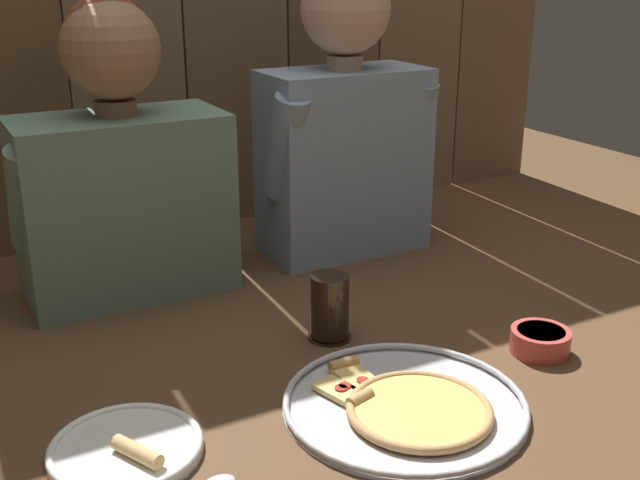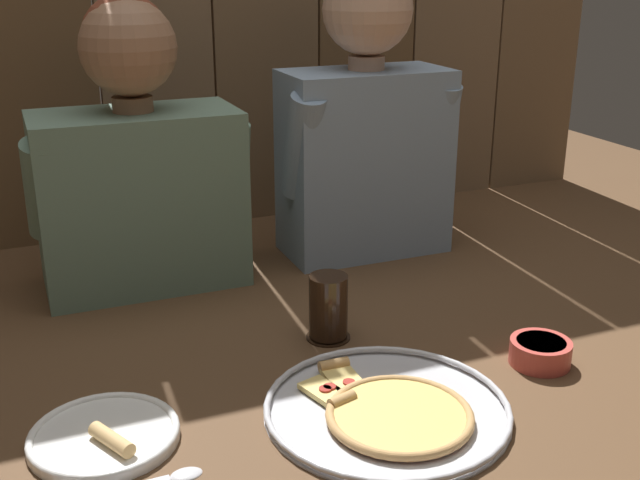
{
  "view_description": "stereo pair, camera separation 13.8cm",
  "coord_description": "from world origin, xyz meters",
  "px_view_note": "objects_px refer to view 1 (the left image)",
  "views": [
    {
      "loc": [
        -0.62,
        -1.04,
        0.65
      ],
      "look_at": [
        -0.0,
        0.1,
        0.18
      ],
      "focal_mm": 43.79,
      "sensor_mm": 36.0,
      "label": 1
    },
    {
      "loc": [
        -0.5,
        -1.1,
        0.65
      ],
      "look_at": [
        -0.0,
        0.1,
        0.18
      ],
      "focal_mm": 43.79,
      "sensor_mm": 36.0,
      "label": 2
    }
  ],
  "objects_px": {
    "drinking_glass": "(332,307)",
    "diner_left": "(121,165)",
    "dinner_plate": "(126,448)",
    "diner_right": "(344,116)",
    "pizza_tray": "(407,405)",
    "dipping_bowl": "(540,340)"
  },
  "relations": [
    {
      "from": "dipping_bowl",
      "to": "diner_left",
      "type": "bearing_deg",
      "value": 131.81
    },
    {
      "from": "pizza_tray",
      "to": "dipping_bowl",
      "type": "bearing_deg",
      "value": 8.08
    },
    {
      "from": "dipping_bowl",
      "to": "diner_left",
      "type": "xyz_separation_m",
      "value": [
        -0.55,
        0.61,
        0.24
      ]
    },
    {
      "from": "pizza_tray",
      "to": "diner_right",
      "type": "height_order",
      "value": "diner_right"
    },
    {
      "from": "pizza_tray",
      "to": "diner_right",
      "type": "bearing_deg",
      "value": 67.82
    },
    {
      "from": "diner_left",
      "to": "diner_right",
      "type": "height_order",
      "value": "diner_right"
    },
    {
      "from": "diner_left",
      "to": "drinking_glass",
      "type": "bearing_deg",
      "value": -56.4
    },
    {
      "from": "diner_right",
      "to": "pizza_tray",
      "type": "bearing_deg",
      "value": -112.18
    },
    {
      "from": "pizza_tray",
      "to": "dipping_bowl",
      "type": "distance_m",
      "value": 0.31
    },
    {
      "from": "drinking_glass",
      "to": "diner_left",
      "type": "xyz_separation_m",
      "value": [
        -0.26,
        0.39,
        0.2
      ]
    },
    {
      "from": "pizza_tray",
      "to": "drinking_glass",
      "type": "distance_m",
      "value": 0.27
    },
    {
      "from": "dipping_bowl",
      "to": "diner_right",
      "type": "distance_m",
      "value": 0.68
    },
    {
      "from": "pizza_tray",
      "to": "dipping_bowl",
      "type": "height_order",
      "value": "dipping_bowl"
    },
    {
      "from": "pizza_tray",
      "to": "dinner_plate",
      "type": "bearing_deg",
      "value": 166.98
    },
    {
      "from": "pizza_tray",
      "to": "dinner_plate",
      "type": "distance_m",
      "value": 0.42
    },
    {
      "from": "dipping_bowl",
      "to": "diner_right",
      "type": "xyz_separation_m",
      "value": [
        -0.04,
        0.61,
        0.29
      ]
    },
    {
      "from": "drinking_glass",
      "to": "diner_left",
      "type": "bearing_deg",
      "value": 123.6
    },
    {
      "from": "dinner_plate",
      "to": "diner_right",
      "type": "xyz_separation_m",
      "value": [
        0.68,
        0.56,
        0.31
      ]
    },
    {
      "from": "dinner_plate",
      "to": "diner_left",
      "type": "distance_m",
      "value": 0.64
    },
    {
      "from": "pizza_tray",
      "to": "diner_left",
      "type": "height_order",
      "value": "diner_left"
    },
    {
      "from": "pizza_tray",
      "to": "drinking_glass",
      "type": "bearing_deg",
      "value": 86.0
    },
    {
      "from": "drinking_glass",
      "to": "diner_right",
      "type": "bearing_deg",
      "value": 57.39
    }
  ]
}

